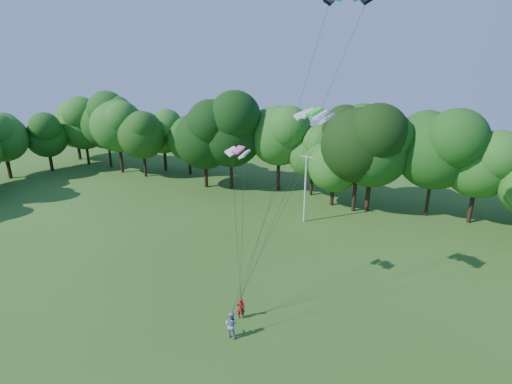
% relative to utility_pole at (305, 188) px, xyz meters
% --- Properties ---
extents(utility_pole, '(1.55, 0.26, 7.77)m').
position_rel_utility_pole_xyz_m(utility_pole, '(0.00, 0.00, 0.00)').
color(utility_pole, silver).
rests_on(utility_pole, ground).
extents(kite_flyer_left, '(0.70, 0.60, 1.63)m').
position_rel_utility_pole_xyz_m(kite_flyer_left, '(1.39, -18.68, -3.19)').
color(kite_flyer_left, maroon).
rests_on(kite_flyer_left, ground).
extents(kite_flyer_right, '(0.97, 0.77, 1.90)m').
position_rel_utility_pole_xyz_m(kite_flyer_right, '(1.72, -20.73, -3.06)').
color(kite_flyer_right, '#8EA0C5').
rests_on(kite_flyer_right, ground).
extents(kite_green, '(2.97, 2.22, 0.53)m').
position_rel_utility_pole_xyz_m(kite_green, '(4.84, -14.18, 10.42)').
color(kite_green, '#21DE25').
rests_on(kite_green, ground).
extents(kite_pink, '(1.98, 1.34, 0.43)m').
position_rel_utility_pole_xyz_m(kite_pink, '(-0.02, -16.02, 7.73)').
color(kite_pink, '#FF4692').
rests_on(kite_pink, ground).
extents(tree_back_west, '(7.87, 7.87, 11.44)m').
position_rel_utility_pole_xyz_m(tree_back_west, '(-27.92, 6.56, 3.14)').
color(tree_back_west, '#392417').
rests_on(tree_back_west, ground).
extents(tree_back_center, '(9.52, 9.52, 13.85)m').
position_rel_utility_pole_xyz_m(tree_back_center, '(4.40, 5.67, 4.65)').
color(tree_back_center, '#332514').
rests_on(tree_back_center, ground).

